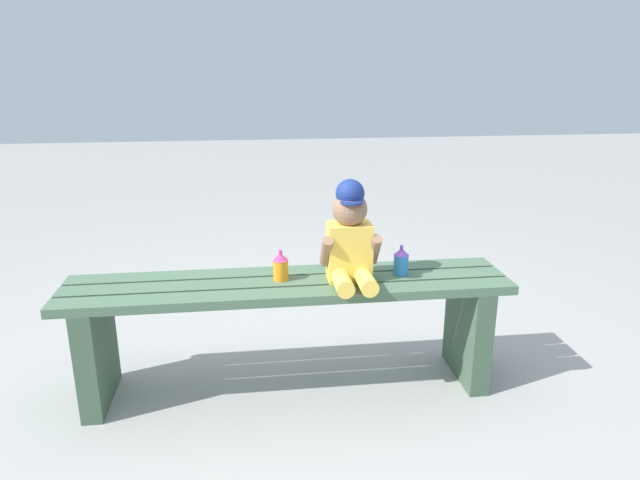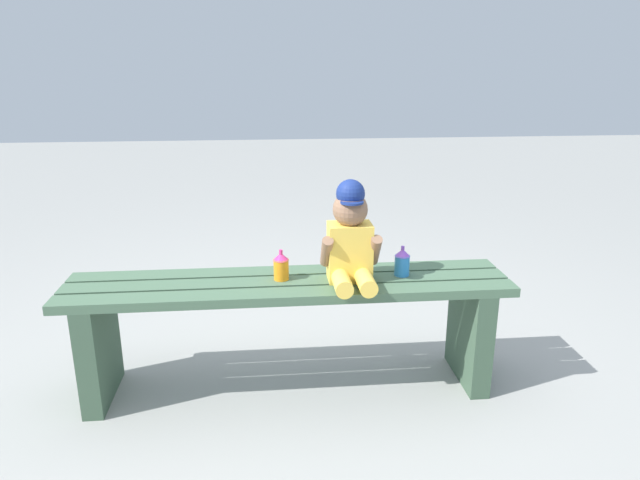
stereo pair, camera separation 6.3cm
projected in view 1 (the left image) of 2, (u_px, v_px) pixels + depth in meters
The scene contains 5 objects.
ground_plane at pixel (290, 387), 2.41m from camera, with size 16.00×16.00×0.00m, color #999993.
park_bench at pixel (289, 315), 2.31m from camera, with size 1.76×0.35×0.48m.
child_figure at pixel (350, 238), 2.22m from camera, with size 0.23×0.27×0.40m.
sippy_cup_left at pixel (281, 266), 2.26m from camera, with size 0.06×0.06×0.12m.
sippy_cup_right at pixel (401, 261), 2.32m from camera, with size 0.06×0.06×0.12m.
Camera 1 is at (-0.14, -2.11, 1.31)m, focal length 32.13 mm.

